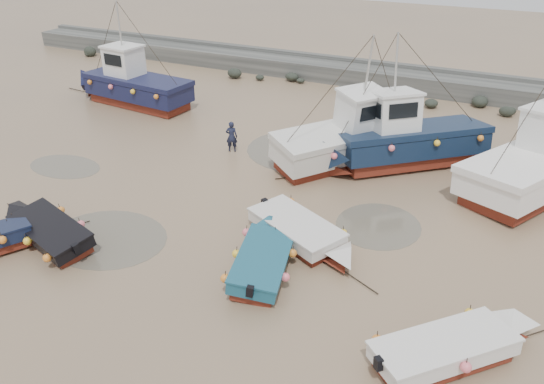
{
  "coord_description": "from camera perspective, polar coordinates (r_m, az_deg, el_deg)",
  "views": [
    {
      "loc": [
        10.06,
        -13.86,
        11.01
      ],
      "look_at": [
        2.2,
        2.26,
        1.4
      ],
      "focal_mm": 35.0,
      "sensor_mm": 36.0,
      "label": 1
    }
  ],
  "objects": [
    {
      "name": "seawall",
      "position": [
        38.64,
        10.23,
        12.17
      ],
      "size": [
        60.0,
        4.92,
        1.5
      ],
      "color": "#63635E",
      "rests_on": "ground"
    },
    {
      "name": "puddle_d",
      "position": [
        27.45,
        3.35,
        4.5
      ],
      "size": [
        5.84,
        5.84,
        0.01
      ],
      "primitive_type": "cylinder",
      "color": "#5E5749",
      "rests_on": "ground"
    },
    {
      "name": "dinghy_5",
      "position": [
        19.53,
        3.33,
        -4.26
      ],
      "size": [
        5.81,
        3.58,
        1.43
      ],
      "rotation": [
        0.0,
        0.0,
        -2.03
      ],
      "color": "maroon",
      "rests_on": "ground"
    },
    {
      "name": "cabin_boat_0",
      "position": [
        35.05,
        -14.98,
        11.22
      ],
      "size": [
        10.31,
        3.46,
        6.22
      ],
      "rotation": [
        0.0,
        0.0,
        1.47
      ],
      "color": "maroon",
      "rests_on": "ground"
    },
    {
      "name": "puddle_b",
      "position": [
        21.3,
        11.36,
        -3.54
      ],
      "size": [
        3.31,
        3.31,
        0.01
      ],
      "primitive_type": "cylinder",
      "color": "#5E5749",
      "rests_on": "ground"
    },
    {
      "name": "dinghy_4",
      "position": [
        21.49,
        -22.99,
        -3.44
      ],
      "size": [
        6.07,
        2.92,
        1.43
      ],
      "rotation": [
        0.0,
        0.0,
        1.27
      ],
      "color": "maroon",
      "rests_on": "ground"
    },
    {
      "name": "cabin_boat_1",
      "position": [
        25.94,
        8.47,
        6.01
      ],
      "size": [
        6.66,
        8.79,
        6.22
      ],
      "rotation": [
        0.0,
        0.0,
        -0.61
      ],
      "color": "maroon",
      "rests_on": "ground"
    },
    {
      "name": "dinghy_2",
      "position": [
        18.24,
        -0.97,
        -6.81
      ],
      "size": [
        2.61,
        5.75,
        1.43
      ],
      "rotation": [
        0.0,
        0.0,
        0.25
      ],
      "color": "maroon",
      "rests_on": "ground"
    },
    {
      "name": "ground",
      "position": [
        20.36,
        -8.42,
        -4.89
      ],
      "size": [
        120.0,
        120.0,
        0.0
      ],
      "primitive_type": "plane",
      "color": "#8E7354",
      "rests_on": "ground"
    },
    {
      "name": "cabin_boat_2",
      "position": [
        25.92,
        13.62,
        5.44
      ],
      "size": [
        8.75,
        7.81,
        6.22
      ],
      "rotation": [
        0.0,
        0.0,
        2.28
      ],
      "color": "maroon",
      "rests_on": "ground"
    },
    {
      "name": "puddle_c",
      "position": [
        27.53,
        -21.39,
        2.58
      ],
      "size": [
        3.83,
        3.83,
        0.01
      ],
      "primitive_type": "cylinder",
      "color": "#5E5749",
      "rests_on": "ground"
    },
    {
      "name": "person",
      "position": [
        27.38,
        -4.3,
        4.4
      ],
      "size": [
        0.69,
        0.57,
        1.62
      ],
      "primitive_type": "imported",
      "rotation": [
        0.0,
        0.0,
        3.49
      ],
      "color": "#181C31",
      "rests_on": "ground"
    },
    {
      "name": "dinghy_3",
      "position": [
        15.77,
        19.18,
        -15.37
      ],
      "size": [
        4.86,
        5.07,
        1.43
      ],
      "rotation": [
        0.0,
        0.0,
        -0.76
      ],
      "color": "maroon",
      "rests_on": "ground"
    },
    {
      "name": "puddle_a",
      "position": [
        21.06,
        -17.27,
        -4.75
      ],
      "size": [
        4.69,
        4.69,
        0.01
      ],
      "primitive_type": "cylinder",
      "color": "#5E5749",
      "rests_on": "ground"
    }
  ]
}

